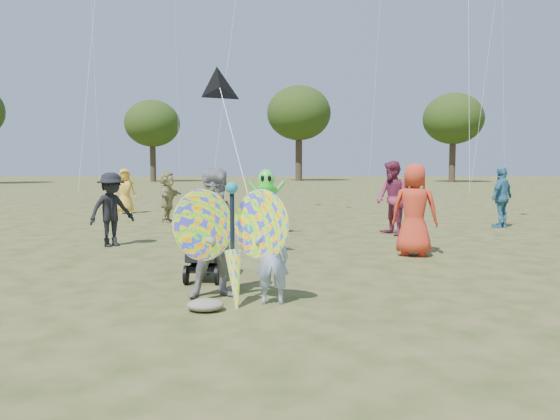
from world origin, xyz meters
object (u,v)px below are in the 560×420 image
(adult_man, at_px, (219,234))
(crowd_e, at_px, (392,198))
(child_girl, at_px, (272,257))
(crowd_d, at_px, (168,197))
(alien_kite, at_px, (266,198))
(butterfly_kite, at_px, (233,242))
(crowd_c, at_px, (502,197))
(crowd_b, at_px, (111,210))
(jogging_stroller, at_px, (205,242))
(crowd_a, at_px, (414,210))
(crowd_g, at_px, (125,191))

(adult_man, height_order, crowd_e, crowd_e)
(child_girl, height_order, crowd_d, crowd_d)
(alien_kite, bearing_deg, butterfly_kite, -92.03)
(crowd_c, relative_size, crowd_e, 0.91)
(crowd_b, relative_size, crowd_c, 0.94)
(child_girl, distance_m, crowd_e, 7.75)
(child_girl, xyz_separation_m, crowd_c, (6.66, 8.86, 0.27))
(crowd_d, xyz_separation_m, alien_kite, (3.28, -3.26, 0.14))
(jogging_stroller, height_order, alien_kite, alien_kite)
(crowd_a, xyz_separation_m, crowd_c, (3.81, 5.01, -0.05))
(crowd_a, bearing_deg, child_girl, 72.68)
(child_girl, distance_m, crowd_g, 14.65)
(crowd_c, xyz_separation_m, crowd_e, (-3.60, -1.75, 0.08))
(jogging_stroller, bearing_deg, crowd_c, 45.66)
(child_girl, height_order, crowd_e, crowd_e)
(child_girl, distance_m, crowd_c, 11.09)
(child_girl, relative_size, alien_kite, 0.72)
(crowd_e, xyz_separation_m, butterfly_kite, (-3.57, -7.18, -0.14))
(crowd_a, distance_m, butterfly_kite, 5.16)
(crowd_b, bearing_deg, child_girl, -100.94)
(adult_man, bearing_deg, crowd_d, 93.36)
(crowd_e, relative_size, crowd_g, 1.15)
(butterfly_kite, bearing_deg, crowd_d, 105.98)
(child_girl, bearing_deg, crowd_a, -124.56)
(jogging_stroller, bearing_deg, child_girl, -52.26)
(child_girl, bearing_deg, crowd_c, -125.00)
(adult_man, height_order, crowd_b, adult_man)
(adult_man, height_order, butterfly_kite, adult_man)
(jogging_stroller, bearing_deg, alien_kite, 83.83)
(crowd_e, bearing_deg, crowd_c, 97.09)
(crowd_b, height_order, jogging_stroller, crowd_b)
(crowd_a, bearing_deg, jogging_stroller, 49.13)
(adult_man, xyz_separation_m, jogging_stroller, (-0.37, 1.24, -0.29))
(crowd_d, xyz_separation_m, jogging_stroller, (2.42, -8.91, -0.21))
(crowd_d, bearing_deg, child_girl, -154.31)
(adult_man, distance_m, alien_kite, 6.91)
(crowd_a, height_order, alien_kite, crowd_a)
(adult_man, relative_size, crowd_b, 1.08)
(crowd_g, bearing_deg, crowd_c, -36.98)
(crowd_c, distance_m, butterfly_kite, 11.45)
(adult_man, xyz_separation_m, butterfly_kite, (0.23, -0.40, -0.06))
(child_girl, height_order, crowd_g, crowd_g)
(child_girl, height_order, crowd_c, crowd_c)
(butterfly_kite, bearing_deg, child_girl, 7.68)
(adult_man, height_order, crowd_d, adult_man)
(crowd_d, bearing_deg, crowd_c, -91.94)
(child_girl, relative_size, crowd_c, 0.70)
(crowd_g, bearing_deg, crowd_a, -64.81)
(crowd_d, distance_m, alien_kite, 4.62)
(crowd_b, relative_size, crowd_g, 0.98)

